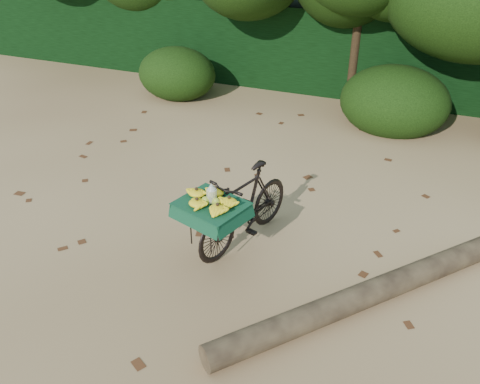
% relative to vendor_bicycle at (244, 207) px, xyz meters
% --- Properties ---
extents(ground, '(80.00, 80.00, 0.00)m').
position_rel_vendor_bicycle_xyz_m(ground, '(-0.22, 0.10, -0.52)').
color(ground, tan).
rests_on(ground, ground).
extents(vendor_bicycle, '(1.11, 1.85, 1.02)m').
position_rel_vendor_bicycle_xyz_m(vendor_bicycle, '(0.00, 0.00, 0.00)').
color(vendor_bicycle, black).
rests_on(vendor_bicycle, ground).
extents(fallen_log, '(2.75, 3.10, 0.28)m').
position_rel_vendor_bicycle_xyz_m(fallen_log, '(1.67, -0.57, -0.38)').
color(fallen_log, brown).
rests_on(fallen_log, ground).
extents(hedge_backdrop, '(26.00, 1.80, 1.80)m').
position_rel_vendor_bicycle_xyz_m(hedge_backdrop, '(-0.22, 6.40, 0.38)').
color(hedge_backdrop, black).
rests_on(hedge_backdrop, ground).
extents(bush_clumps, '(8.80, 1.70, 0.90)m').
position_rel_vendor_bicycle_xyz_m(bush_clumps, '(0.28, 4.40, -0.07)').
color(bush_clumps, black).
rests_on(bush_clumps, ground).
extents(leaf_litter, '(7.00, 7.30, 0.01)m').
position_rel_vendor_bicycle_xyz_m(leaf_litter, '(-0.22, 0.75, -0.52)').
color(leaf_litter, '#492713').
rests_on(leaf_litter, ground).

